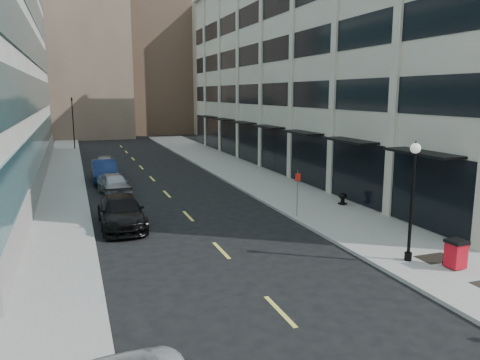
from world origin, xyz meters
TOP-DOWN VIEW (x-y plane):
  - ground at (0.00, 0.00)m, footprint 160.00×160.00m
  - sidewalk_right at (7.50, 20.00)m, footprint 5.00×80.00m
  - sidewalk_left at (-6.50, 20.00)m, footprint 3.00×80.00m
  - building_right at (16.94, 26.99)m, footprint 15.30×46.50m
  - skyline_tan_near at (-4.00, 68.00)m, footprint 14.00×18.00m
  - skyline_brown at (8.00, 72.00)m, footprint 12.00×16.00m
  - skyline_tan_far at (-14.00, 78.00)m, footprint 12.00×14.00m
  - skyline_stone at (18.00, 66.00)m, footprint 10.00×14.00m
  - grate_far at (7.60, 3.80)m, footprint 1.40×1.00m
  - road_centerline at (0.00, 17.00)m, footprint 0.15×68.20m
  - traffic_signal at (-5.50, 48.00)m, footprint 0.66×0.66m
  - car_black_pickup at (-3.61, 13.09)m, footprint 2.14×5.25m
  - car_silver_sedan at (-3.27, 21.00)m, footprint 2.21×4.40m
  - car_blue_sedan at (-3.55, 25.95)m, footprint 1.79×5.00m
  - car_grey_sedan at (-3.20, 30.80)m, footprint 2.10×4.20m
  - trash_bin at (7.49, 2.73)m, footprint 0.72×0.78m
  - lamppost at (6.40, 4.00)m, footprint 0.39×0.39m
  - sign_post at (5.30, 11.45)m, footprint 0.29×0.06m
  - urn_planter at (9.04, 12.97)m, footprint 0.50×0.50m

SIDE VIEW (x-z plane):
  - ground at x=0.00m, z-range 0.00..0.00m
  - road_centerline at x=0.00m, z-range 0.00..0.01m
  - sidewalk_right at x=7.50m, z-range 0.00..0.15m
  - sidewalk_left at x=-6.50m, z-range 0.00..0.15m
  - grate_far at x=7.60m, z-range 0.15..0.16m
  - urn_planter at x=9.04m, z-range 0.22..0.91m
  - car_grey_sedan at x=-3.20m, z-range 0.00..1.37m
  - car_silver_sedan at x=-3.27m, z-range 0.00..1.44m
  - trash_bin at x=7.49m, z-range 0.19..1.28m
  - car_black_pickup at x=-3.61m, z-range 0.00..1.52m
  - car_blue_sedan at x=-3.55m, z-range 0.00..1.64m
  - sign_post at x=5.30m, z-range 0.50..2.97m
  - lamppost at x=6.40m, z-range 0.56..5.27m
  - traffic_signal at x=-5.50m, z-range 2.23..9.21m
  - building_right at x=16.94m, z-range -0.13..18.12m
  - skyline_stone at x=18.00m, z-range 0.00..20.00m
  - skyline_tan_far at x=-14.00m, z-range 0.00..22.00m
  - skyline_tan_near at x=-4.00m, z-range 0.00..28.00m
  - skyline_brown at x=8.00m, z-range 0.00..34.00m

